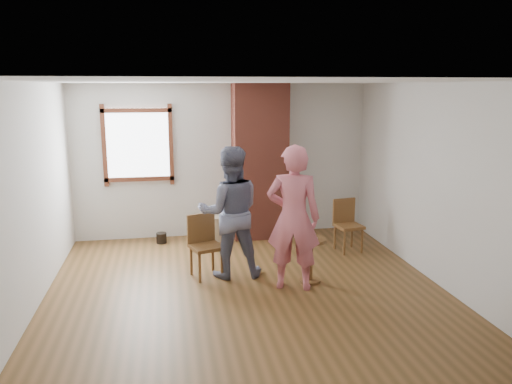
# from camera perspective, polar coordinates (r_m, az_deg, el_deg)

# --- Properties ---
(ground) EXTENTS (5.50, 5.50, 0.00)m
(ground) POSITION_cam_1_polar(r_m,az_deg,el_deg) (6.29, -0.74, -11.89)
(ground) COLOR brown
(ground) RESTS_ON ground
(room_shell) EXTENTS (5.04, 5.52, 2.62)m
(room_shell) POSITION_cam_1_polar(r_m,az_deg,el_deg) (6.39, -2.20, 5.34)
(room_shell) COLOR silver
(room_shell) RESTS_ON ground
(brick_chimney) EXTENTS (0.90, 0.50, 2.60)m
(brick_chimney) POSITION_cam_1_polar(r_m,az_deg,el_deg) (8.41, 0.43, 3.46)
(brick_chimney) COLOR #9F4938
(brick_chimney) RESTS_ON ground
(stoneware_crock) EXTENTS (0.39, 0.39, 0.41)m
(stoneware_crock) POSITION_cam_1_polar(r_m,az_deg,el_deg) (8.44, -4.80, -4.15)
(stoneware_crock) COLOR tan
(stoneware_crock) RESTS_ON ground
(dark_pot) EXTENTS (0.23, 0.23, 0.17)m
(dark_pot) POSITION_cam_1_polar(r_m,az_deg,el_deg) (8.44, -10.75, -5.19)
(dark_pot) COLOR black
(dark_pot) RESTS_ON ground
(dining_chair_left) EXTENTS (0.50, 0.50, 0.85)m
(dining_chair_left) POSITION_cam_1_polar(r_m,az_deg,el_deg) (6.85, -5.95, -5.68)
(dining_chair_left) COLOR brown
(dining_chair_left) RESTS_ON ground
(dining_chair_right) EXTENTS (0.44, 0.44, 0.82)m
(dining_chair_right) POSITION_cam_1_polar(r_m,az_deg,el_deg) (7.98, 10.33, -3.39)
(dining_chair_right) COLOR brown
(dining_chair_right) RESTS_ON ground
(side_table) EXTENTS (0.40, 0.40, 0.60)m
(side_table) POSITION_cam_1_polar(r_m,az_deg,el_deg) (6.64, 6.26, -6.92)
(side_table) COLOR brown
(side_table) RESTS_ON ground
(cake_plate) EXTENTS (0.18, 0.18, 0.01)m
(cake_plate) POSITION_cam_1_polar(r_m,az_deg,el_deg) (6.58, 6.30, -5.27)
(cake_plate) COLOR white
(cake_plate) RESTS_ON side_table
(cake_slice) EXTENTS (0.08, 0.07, 0.06)m
(cake_slice) POSITION_cam_1_polar(r_m,az_deg,el_deg) (6.57, 6.39, -4.98)
(cake_slice) COLOR white
(cake_slice) RESTS_ON cake_plate
(man) EXTENTS (0.89, 0.70, 1.78)m
(man) POSITION_cam_1_polar(r_m,az_deg,el_deg) (6.70, -2.99, -2.33)
(man) COLOR #121333
(man) RESTS_ON ground
(person_pink) EXTENTS (0.78, 0.63, 1.86)m
(person_pink) POSITION_cam_1_polar(r_m,az_deg,el_deg) (6.29, 4.29, -2.97)
(person_pink) COLOR #D66B7B
(person_pink) RESTS_ON ground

